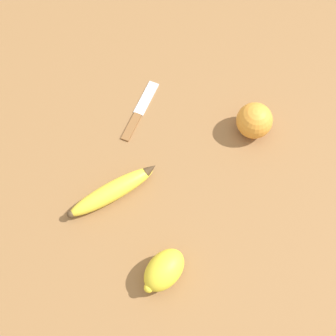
{
  "coord_description": "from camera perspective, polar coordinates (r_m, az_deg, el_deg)",
  "views": [
    {
      "loc": [
        -0.08,
        -0.39,
        0.83
      ],
      "look_at": [
        -0.02,
        -0.02,
        0.03
      ],
      "focal_mm": 50.0,
      "sensor_mm": 36.0,
      "label": 1
    }
  ],
  "objects": [
    {
      "name": "banana",
      "position": [
        0.88,
        -6.73,
        -2.8
      ],
      "size": [
        0.18,
        0.1,
        0.04
      ],
      "rotation": [
        0.0,
        0.0,
        0.41
      ],
      "color": "yellow",
      "rests_on": "ground_plane"
    },
    {
      "name": "lemon",
      "position": [
        0.82,
        -0.51,
        -12.36
      ],
      "size": [
        0.1,
        0.1,
        0.06
      ],
      "rotation": [
        0.0,
        0.0,
        3.87
      ],
      "color": "yellow",
      "rests_on": "ground_plane"
    },
    {
      "name": "paring_knife",
      "position": [
        0.97,
        -3.59,
        6.8
      ],
      "size": [
        0.09,
        0.14,
        0.01
      ],
      "rotation": [
        0.0,
        0.0,
        5.75
      ],
      "color": "silver",
      "rests_on": "ground_plane"
    },
    {
      "name": "orange",
      "position": [
        0.94,
        10.49,
        5.71
      ],
      "size": [
        0.07,
        0.07,
        0.07
      ],
      "color": "orange",
      "rests_on": "ground_plane"
    },
    {
      "name": "ground_plane",
      "position": [
        0.92,
        1.29,
        0.92
      ],
      "size": [
        3.0,
        3.0,
        0.0
      ],
      "primitive_type": "plane",
      "color": "olive"
    }
  ]
}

